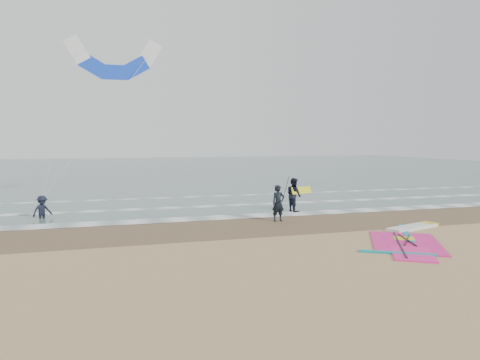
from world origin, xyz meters
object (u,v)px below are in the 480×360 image
object	(u,v)px
windsurf_rig	(409,238)
person_wading	(42,204)
person_standing	(278,203)
surf_kite	(114,62)
person_walking	(294,195)

from	to	relation	value
windsurf_rig	person_wading	distance (m)	17.08
person_standing	surf_kite	xyz separation A→B (m)	(-7.43, 8.56, 7.76)
person_standing	surf_kite	bearing A→B (deg)	126.05
person_standing	person_wading	distance (m)	11.67
windsurf_rig	surf_kite	bearing A→B (deg)	129.33
person_standing	person_walking	bearing A→B (deg)	47.71
windsurf_rig	surf_kite	size ratio (longest dim) A/B	0.65
person_standing	person_walking	size ratio (longest dim) A/B	0.94
windsurf_rig	surf_kite	world-z (taller)	surf_kite
windsurf_rig	surf_kite	distance (m)	19.46
person_wading	person_standing	bearing A→B (deg)	-54.59
person_standing	surf_kite	distance (m)	13.74
person_wading	surf_kite	size ratio (longest dim) A/B	0.17
person_walking	person_wading	distance (m)	12.94
person_standing	windsurf_rig	bearing A→B (deg)	-58.59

